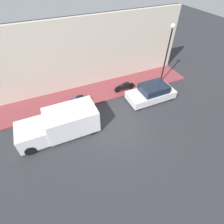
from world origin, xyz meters
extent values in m
plane|color=#2D2D33|center=(0.00, 0.00, 0.00)|extent=(60.00, 60.00, 0.00)
cube|color=brown|center=(4.50, 0.00, 0.06)|extent=(2.85, 17.49, 0.11)
cube|color=beige|center=(6.08, 0.00, 2.96)|extent=(0.30, 17.49, 5.93)
cube|color=silver|center=(1.84, -3.85, 0.47)|extent=(1.84, 3.97, 0.62)
cube|color=#192333|center=(1.84, -4.05, 1.08)|extent=(1.62, 2.18, 0.59)
cylinder|color=black|center=(1.04, -2.31, 0.29)|extent=(0.20, 0.58, 0.58)
cylinder|color=black|center=(2.64, -2.31, 0.29)|extent=(0.20, 0.58, 0.58)
cylinder|color=black|center=(1.04, -5.40, 0.29)|extent=(0.20, 0.58, 0.58)
cylinder|color=black|center=(2.64, -5.40, 0.29)|extent=(0.20, 0.58, 0.58)
cube|color=white|center=(1.10, 3.06, 1.01)|extent=(2.04, 3.39, 1.65)
cube|color=white|center=(1.10, 5.66, 0.77)|extent=(1.94, 1.82, 1.15)
cube|color=#192333|center=(1.10, 5.94, 1.09)|extent=(1.74, 1.00, 0.46)
cylinder|color=black|center=(0.21, 5.98, 0.35)|extent=(0.22, 0.69, 0.69)
cylinder|color=black|center=(1.99, 5.98, 0.35)|extent=(0.22, 0.69, 0.69)
cylinder|color=black|center=(0.21, 1.96, 0.35)|extent=(0.22, 0.69, 0.69)
cylinder|color=black|center=(1.99, 1.96, 0.35)|extent=(0.22, 0.69, 0.69)
cube|color=navy|center=(3.54, 1.91, 0.57)|extent=(0.30, 0.94, 0.38)
cube|color=black|center=(3.54, 1.78, 0.82)|extent=(0.27, 0.51, 0.12)
cylinder|color=black|center=(3.54, 2.48, 0.43)|extent=(0.10, 0.62, 0.62)
cylinder|color=black|center=(3.54, 1.34, 0.43)|extent=(0.10, 0.62, 0.62)
cube|color=black|center=(3.71, -2.32, 0.55)|extent=(0.30, 1.03, 0.37)
cube|color=black|center=(3.71, -2.46, 0.80)|extent=(0.27, 0.56, 0.12)
cylinder|color=black|center=(3.71, -1.66, 0.42)|extent=(0.10, 0.60, 0.60)
cylinder|color=black|center=(3.71, -2.99, 0.42)|extent=(0.10, 0.60, 0.60)
cylinder|color=black|center=(3.52, -6.13, 2.58)|extent=(0.12, 0.12, 4.94)
sphere|color=silver|center=(3.52, -6.13, 5.16)|extent=(0.36, 0.36, 0.36)
camera|label=1|loc=(-7.56, 3.89, 9.47)|focal=28.00mm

